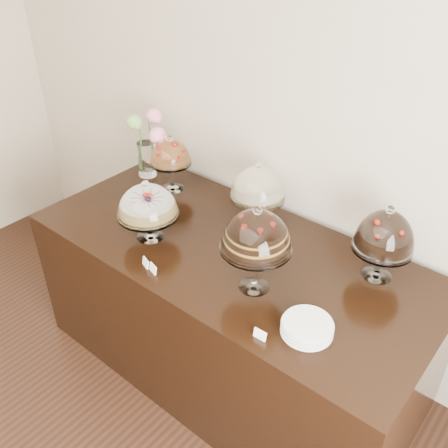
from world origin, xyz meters
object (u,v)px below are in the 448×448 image
Objects in this scene: flower_vase at (147,139)px; plate_stack at (307,328)px; display_counter at (230,311)px; cake_stand_fruit_tart at (170,155)px; cake_stand_choco_layer at (256,234)px; cake_stand_cheesecake at (258,186)px; cake_stand_sugar_sponge at (147,204)px; cake_stand_dark_choco at (385,234)px.

plate_stack is (1.55, -0.56, -0.22)m from flower_vase.
display_counter is 1.00m from cake_stand_fruit_tart.
cake_stand_cheesecake is at bearing 125.22° from cake_stand_choco_layer.
cake_stand_sugar_sponge is at bearing -43.38° from flower_vase.
cake_stand_sugar_sponge is 1.05m from plate_stack.
plate_stack is at bearing -22.54° from display_counter.
cake_stand_sugar_sponge is 0.80× the size of flower_vase.
cake_stand_choco_layer reaches higher than display_counter.
cake_stand_cheesecake is 0.86m from flower_vase.
cake_stand_sugar_sponge is 0.71m from flower_vase.
display_counter is 1.20m from flower_vase.
flower_vase is at bearing 136.62° from cake_stand_sugar_sponge.
display_counter is 10.14× the size of plate_stack.
cake_stand_choco_layer is 1.24× the size of cake_stand_cheesecake.
display_counter is 1.02m from cake_stand_dark_choco.
flower_vase is (-1.20, 0.46, -0.05)m from cake_stand_choco_layer.
cake_stand_dark_choco is (1.09, 0.48, 0.04)m from cake_stand_sugar_sponge.
cake_stand_dark_choco is 1.38m from cake_stand_fruit_tart.
cake_stand_choco_layer is 1.25× the size of cake_stand_fruit_tart.
flower_vase reaches higher than cake_stand_sugar_sponge.
cake_stand_choco_layer reaches higher than cake_stand_sugar_sponge.
cake_stand_sugar_sponge is 1.59× the size of plate_stack.
cake_stand_sugar_sponge is 1.20m from cake_stand_dark_choco.
cake_stand_choco_layer is 1.13× the size of cake_stand_dark_choco.
cake_stand_cheesecake is 0.84× the size of flower_vase.
cake_stand_sugar_sponge is 0.69m from cake_stand_choco_layer.
cake_stand_dark_choco is 0.92× the size of flower_vase.
display_counter is at bearing 149.60° from cake_stand_choco_layer.
cake_stand_dark_choco is 1.11× the size of cake_stand_fruit_tart.
display_counter is 6.08× the size of cake_stand_cheesecake.
flower_vase is (-0.52, 0.49, 0.04)m from cake_stand_sugar_sponge.
cake_stand_choco_layer is at bearing 164.48° from plate_stack.
cake_stand_sugar_sponge is at bearing -58.43° from cake_stand_fruit_tart.
plate_stack is at bearing -39.96° from cake_stand_cheesecake.
cake_stand_fruit_tart is (-0.68, 0.26, 0.68)m from display_counter.
cake_stand_choco_layer reaches higher than flower_vase.
cake_stand_dark_choco is at bearing -0.42° from flower_vase.
cake_stand_sugar_sponge is at bearing -124.03° from cake_stand_cheesecake.
display_counter is at bearing 25.50° from cake_stand_sugar_sponge.
display_counter is 6.36× the size of cake_stand_sugar_sponge.
display_counter is 6.10× the size of cake_stand_fruit_tart.
plate_stack is (1.03, -0.07, -0.18)m from cake_stand_sugar_sponge.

